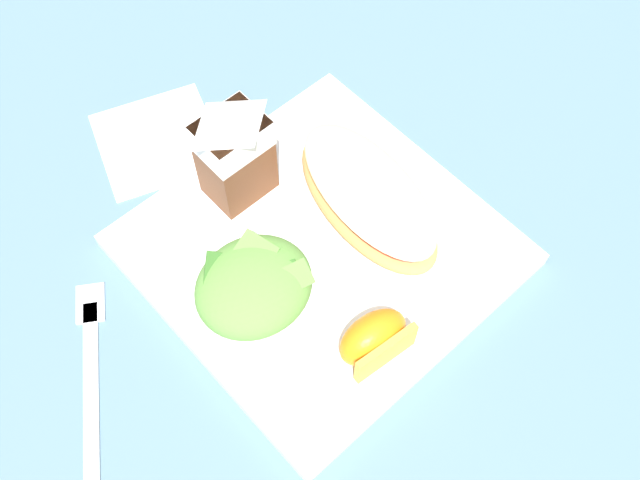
# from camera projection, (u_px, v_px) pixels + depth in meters

# --- Properties ---
(ground) EXTENTS (3.00, 3.00, 0.00)m
(ground) POSITION_uv_depth(u_px,v_px,m) (320.00, 255.00, 0.66)
(ground) COLOR slate
(white_plate) EXTENTS (0.28, 0.28, 0.02)m
(white_plate) POSITION_uv_depth(u_px,v_px,m) (320.00, 250.00, 0.65)
(white_plate) COLOR white
(white_plate) RESTS_ON ground
(cheesy_pizza_bread) EXTENTS (0.10, 0.18, 0.04)m
(cheesy_pizza_bread) POSITION_uv_depth(u_px,v_px,m) (365.00, 195.00, 0.65)
(cheesy_pizza_bread) COLOR tan
(cheesy_pizza_bread) RESTS_ON white_plate
(green_salad_pile) EXTENTS (0.10, 0.09, 0.04)m
(green_salad_pile) POSITION_uv_depth(u_px,v_px,m) (254.00, 286.00, 0.60)
(green_salad_pile) COLOR #5B8E3D
(green_salad_pile) RESTS_ON white_plate
(milk_carton) EXTENTS (0.06, 0.05, 0.11)m
(milk_carton) POSITION_uv_depth(u_px,v_px,m) (234.00, 148.00, 0.62)
(milk_carton) COLOR brown
(milk_carton) RESTS_ON white_plate
(orange_wedge_front) EXTENTS (0.06, 0.04, 0.04)m
(orange_wedge_front) POSITION_uv_depth(u_px,v_px,m) (374.00, 339.00, 0.58)
(orange_wedge_front) COLOR orange
(orange_wedge_front) RESTS_ON white_plate
(paper_napkin) EXTENTS (0.14, 0.14, 0.00)m
(paper_napkin) POSITION_uv_depth(u_px,v_px,m) (158.00, 140.00, 0.72)
(paper_napkin) COLOR white
(paper_napkin) RESTS_ON ground
(metal_fork) EXTENTS (0.12, 0.17, 0.01)m
(metal_fork) POSITION_uv_depth(u_px,v_px,m) (91.00, 369.00, 0.60)
(metal_fork) COLOR silver
(metal_fork) RESTS_ON ground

